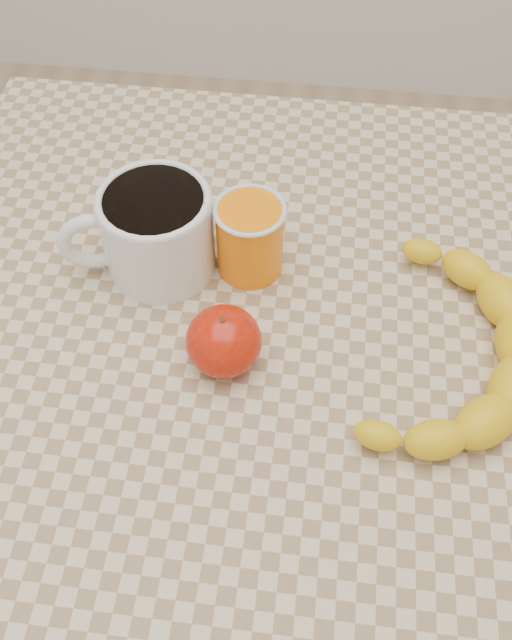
# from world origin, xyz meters

# --- Properties ---
(ground) EXTENTS (3.00, 3.00, 0.00)m
(ground) POSITION_xyz_m (0.00, 0.00, 0.00)
(ground) COLOR tan
(ground) RESTS_ON ground
(table) EXTENTS (0.80, 0.80, 0.75)m
(table) POSITION_xyz_m (0.00, 0.00, 0.66)
(table) COLOR #CCB590
(table) RESTS_ON ground
(coffee_mug) EXTENTS (0.18, 0.15, 0.10)m
(coffee_mug) POSITION_xyz_m (-0.12, 0.08, 0.81)
(coffee_mug) COLOR silver
(coffee_mug) RESTS_ON table
(orange_juice_glass) EXTENTS (0.08, 0.08, 0.09)m
(orange_juice_glass) POSITION_xyz_m (-0.02, 0.09, 0.80)
(orange_juice_glass) COLOR orange
(orange_juice_glass) RESTS_ON table
(apple) EXTENTS (0.09, 0.09, 0.07)m
(apple) POSITION_xyz_m (-0.03, -0.04, 0.78)
(apple) COLOR #A10F05
(apple) RESTS_ON table
(banana) EXTENTS (0.43, 0.46, 0.05)m
(banana) POSITION_xyz_m (0.19, -0.02, 0.78)
(banana) COLOR yellow
(banana) RESTS_ON table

